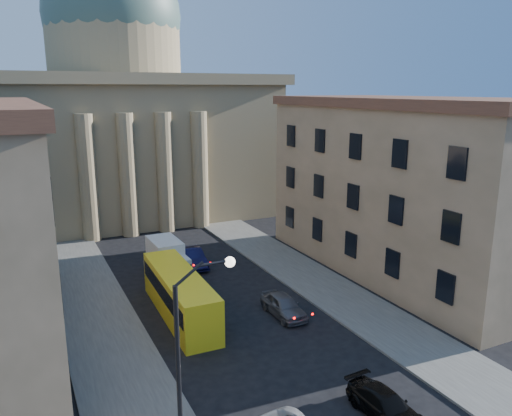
{
  "coord_description": "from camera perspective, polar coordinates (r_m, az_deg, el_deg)",
  "views": [
    {
      "loc": [
        -12.58,
        -9.47,
        15.36
      ],
      "look_at": [
        1.87,
        20.07,
        7.49
      ],
      "focal_mm": 35.0,
      "sensor_mm": 36.0,
      "label": 1
    }
  ],
  "objects": [
    {
      "name": "street_lamp",
      "position": [
        20.94,
        -7.51,
        -15.43
      ],
      "size": [
        2.62,
        0.44,
        8.83
      ],
      "color": "black",
      "rests_on": "ground"
    },
    {
      "name": "car_right_far",
      "position": [
        35.27,
        3.16,
        -11.03
      ],
      "size": [
        1.79,
        4.42,
        1.5
      ],
      "primitive_type": "imported",
      "rotation": [
        0.0,
        0.0,
        0.0
      ],
      "color": "#535358",
      "rests_on": "ground"
    },
    {
      "name": "car_right_distant",
      "position": [
        44.74,
        -7.24,
        -5.66
      ],
      "size": [
        1.89,
        4.87,
        1.58
      ],
      "primitive_type": "imported",
      "rotation": [
        0.0,
        0.0,
        -0.05
      ],
      "color": "black",
      "rests_on": "ground"
    },
    {
      "name": "building_right",
      "position": [
        43.91,
        16.88,
        2.46
      ],
      "size": [
        11.6,
        26.6,
        14.7
      ],
      "color": "tan",
      "rests_on": "ground"
    },
    {
      "name": "city_bus",
      "position": [
        35.2,
        -8.73,
        -9.62
      ],
      "size": [
        2.8,
        10.97,
        3.08
      ],
      "rotation": [
        0.0,
        0.0,
        -0.03
      ],
      "color": "yellow",
      "rests_on": "ground"
    },
    {
      "name": "church",
      "position": [
        66.24,
        -15.32,
        9.98
      ],
      "size": [
        68.02,
        28.76,
        36.6
      ],
      "color": "#8A7855",
      "rests_on": "ground"
    },
    {
      "name": "sidewalk_right",
      "position": [
        37.85,
        10.63,
        -10.6
      ],
      "size": [
        5.0,
        60.0,
        0.15
      ],
      "primitive_type": "cube",
      "color": "#4F4D48",
      "rests_on": "ground"
    },
    {
      "name": "car_right_mid",
      "position": [
        26.33,
        14.6,
        -21.0
      ],
      "size": [
        2.08,
        4.54,
        1.29
      ],
      "primitive_type": "imported",
      "rotation": [
        0.0,
        0.0,
        0.06
      ],
      "color": "black",
      "rests_on": "ground"
    },
    {
      "name": "box_truck",
      "position": [
        42.26,
        -10.02,
        -5.95
      ],
      "size": [
        2.32,
        5.65,
        3.08
      ],
      "rotation": [
        0.0,
        0.0,
        0.02
      ],
      "color": "silver",
      "rests_on": "ground"
    },
    {
      "name": "sidewalk_left",
      "position": [
        31.7,
        -16.01,
        -15.93
      ],
      "size": [
        5.0,
        60.0,
        0.15
      ],
      "primitive_type": "cube",
      "color": "#4F4D48",
      "rests_on": "ground"
    }
  ]
}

